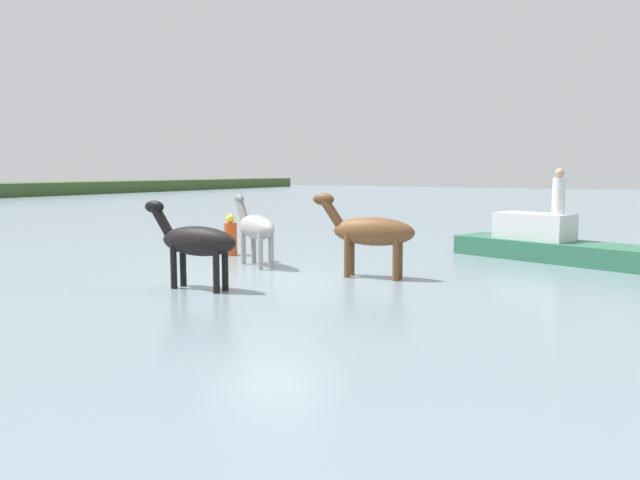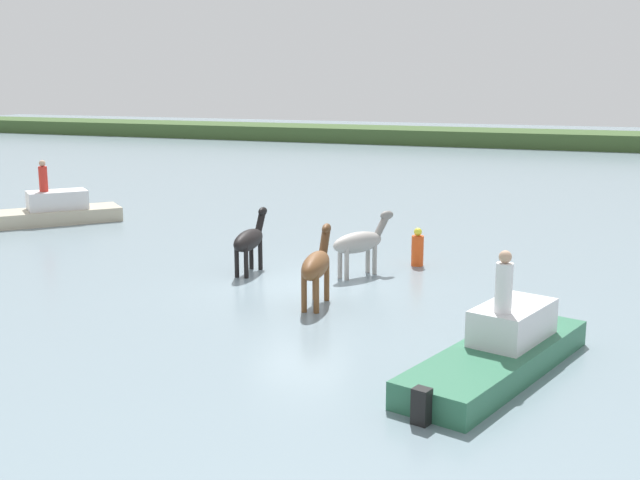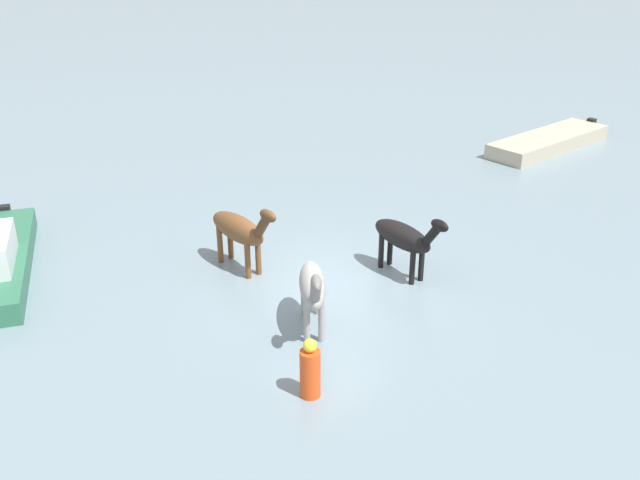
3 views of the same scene
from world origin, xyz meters
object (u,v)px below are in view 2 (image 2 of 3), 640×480
horse_rear_stallion (316,265)px  person_spotter_bow (43,177)px  boat_skiff_near (42,215)px  boat_tender_starboard (500,356)px  horse_dark_mare (360,242)px  horse_dun_straggler (250,240)px  person_helmsman_aft (504,284)px  buoy_channel_marker (418,249)px

horse_rear_stallion → person_spotter_bow: person_spotter_bow is taller
boat_skiff_near → boat_tender_starboard: 20.75m
horse_dark_mare → boat_skiff_near: 14.12m
horse_dun_straggler → person_spotter_bow: (-10.59, 4.20, 0.82)m
person_helmsman_aft → horse_rear_stallion: bearing=147.8°
horse_rear_stallion → boat_tender_starboard: size_ratio=0.43×
person_helmsman_aft → boat_skiff_near: bearing=152.7°
person_helmsman_aft → horse_dark_mare: bearing=127.6°
horse_dun_straggler → person_helmsman_aft: bearing=-127.7°
boat_skiff_near → person_spotter_bow: bearing=0.6°
horse_rear_stallion → boat_tender_starboard: horse_rear_stallion is taller
person_spotter_bow → person_helmsman_aft: 20.79m
horse_dark_mare → boat_tender_starboard: size_ratio=0.38×
boat_skiff_near → person_spotter_bow: size_ratio=4.66×
horse_dun_straggler → person_helmsman_aft: 9.57m
horse_dark_mare → person_helmsman_aft: bearing=-112.4°
boat_skiff_near → buoy_channel_marker: boat_skiff_near is taller
boat_tender_starboard → person_spotter_bow: (-18.38, 9.55, 1.46)m
horse_rear_stallion → person_spotter_bow: size_ratio=2.01×
person_spotter_bow → person_helmsman_aft: bearing=-27.7°
horse_rear_stallion → boat_tender_starboard: bearing=-128.8°
horse_dark_mare → horse_dun_straggler: bearing=134.4°
person_spotter_bow → buoy_channel_marker: 15.00m
boat_tender_starboard → buoy_channel_marker: size_ratio=4.91×
person_spotter_bow → boat_tender_starboard: bearing=-27.5°
horse_rear_stallion → boat_skiff_near: 15.10m
horse_dun_straggler → person_spotter_bow: bearing=65.5°
horse_dark_mare → horse_rear_stallion: bearing=-151.6°
person_spotter_bow → buoy_channel_marker: size_ratio=1.04×
boat_tender_starboard → person_spotter_bow: size_ratio=4.70×
horse_rear_stallion → boat_skiff_near: horse_rear_stallion is taller
person_helmsman_aft → horse_dun_straggler: bearing=145.1°
buoy_channel_marker → boat_tender_starboard: bearing=-65.9°
boat_skiff_near → person_spotter_bow: person_spotter_bow is taller
boat_skiff_near → person_spotter_bow: (0.09, 0.10, 1.45)m
person_spotter_bow → horse_rear_stallion: bearing=-25.9°
horse_dark_mare → person_helmsman_aft: size_ratio=1.77×
horse_rear_stallion → person_helmsman_aft: size_ratio=2.01×
horse_dark_mare → person_spotter_bow: person_spotter_bow is taller
horse_rear_stallion → person_helmsman_aft: (4.88, -3.07, 0.74)m
boat_skiff_near → buoy_channel_marker: size_ratio=4.86×
person_helmsman_aft → buoy_channel_marker: (-3.56, 7.99, -1.25)m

